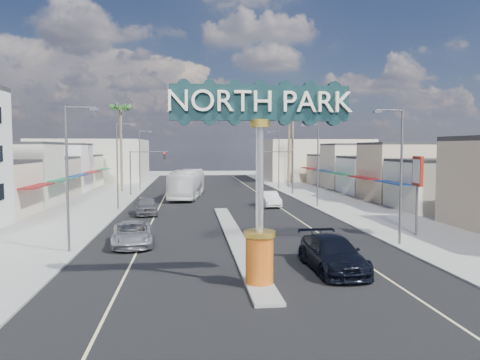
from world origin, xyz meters
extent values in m
plane|color=gray|center=(0.00, 30.00, 0.00)|extent=(160.00, 160.00, 0.00)
cube|color=black|center=(0.00, 30.00, 0.01)|extent=(20.00, 120.00, 0.01)
cube|color=gray|center=(0.00, 14.00, 0.08)|extent=(1.30, 30.00, 0.16)
cube|color=gray|center=(-14.00, 30.00, 0.06)|extent=(8.00, 120.00, 0.12)
cube|color=gray|center=(14.00, 30.00, 0.06)|extent=(8.00, 120.00, 0.12)
cube|color=beige|center=(-24.00, 43.00, 3.00)|extent=(12.00, 42.00, 6.00)
cube|color=#B7B29E|center=(24.00, 43.00, 3.00)|extent=(12.00, 42.00, 6.00)
cube|color=#B7B29E|center=(-22.00, 75.00, 4.00)|extent=(20.00, 20.00, 8.00)
cube|color=beige|center=(22.00, 75.00, 4.00)|extent=(20.00, 20.00, 8.00)
cylinder|color=#C13B0E|center=(0.00, 2.00, 1.26)|extent=(1.30, 1.30, 2.20)
cylinder|color=gold|center=(0.00, 2.00, 2.49)|extent=(1.50, 1.50, 0.25)
cylinder|color=#B7B7BC|center=(0.00, 2.00, 5.01)|extent=(0.36, 0.36, 4.80)
cylinder|color=gold|center=(0.00, 2.00, 7.58)|extent=(0.90, 0.90, 0.35)
cube|color=black|center=(0.00, 2.00, 8.51)|extent=(8.20, 0.50, 1.60)
cylinder|color=#47474C|center=(-11.00, 44.00, 3.00)|extent=(0.18, 0.18, 6.00)
cylinder|color=#47474C|center=(-8.50, 44.00, 5.90)|extent=(5.00, 0.12, 0.12)
cube|color=black|center=(-6.50, 44.00, 5.40)|extent=(0.32, 0.32, 1.00)
sphere|color=red|center=(-6.50, 43.82, 5.72)|extent=(0.22, 0.22, 0.22)
cylinder|color=#47474C|center=(11.00, 44.00, 3.00)|extent=(0.18, 0.18, 6.00)
cylinder|color=#47474C|center=(8.50, 44.00, 5.90)|extent=(5.00, 0.12, 0.12)
cube|color=black|center=(6.50, 44.00, 5.40)|extent=(0.32, 0.32, 1.00)
sphere|color=red|center=(6.50, 43.82, 5.72)|extent=(0.22, 0.22, 0.22)
cylinder|color=#47474C|center=(-10.60, 10.00, 4.50)|extent=(0.16, 0.16, 9.00)
cylinder|color=#47474C|center=(-9.70, 10.00, 8.90)|extent=(1.80, 0.10, 0.10)
cube|color=#47474C|center=(-8.90, 10.00, 8.80)|extent=(0.50, 0.22, 0.15)
cylinder|color=#47474C|center=(-10.60, 30.00, 4.50)|extent=(0.16, 0.16, 9.00)
cylinder|color=#47474C|center=(-9.70, 30.00, 8.90)|extent=(1.80, 0.10, 0.10)
cube|color=#47474C|center=(-8.90, 30.00, 8.80)|extent=(0.50, 0.22, 0.15)
cylinder|color=#47474C|center=(-10.60, 52.00, 4.50)|extent=(0.16, 0.16, 9.00)
cylinder|color=#47474C|center=(-9.70, 52.00, 8.90)|extent=(1.80, 0.10, 0.10)
cube|color=#47474C|center=(-8.90, 52.00, 8.80)|extent=(0.50, 0.22, 0.15)
cylinder|color=#47474C|center=(10.60, 10.00, 4.50)|extent=(0.16, 0.16, 9.00)
cylinder|color=#47474C|center=(9.70, 10.00, 8.90)|extent=(1.80, 0.10, 0.10)
cube|color=#47474C|center=(8.90, 10.00, 8.80)|extent=(0.50, 0.22, 0.15)
cylinder|color=#47474C|center=(10.60, 30.00, 4.50)|extent=(0.16, 0.16, 9.00)
cylinder|color=#47474C|center=(9.70, 30.00, 8.90)|extent=(1.80, 0.10, 0.10)
cube|color=#47474C|center=(8.90, 30.00, 8.80)|extent=(0.50, 0.22, 0.15)
cylinder|color=#47474C|center=(10.60, 52.00, 4.50)|extent=(0.16, 0.16, 9.00)
cylinder|color=#47474C|center=(9.70, 52.00, 8.90)|extent=(1.80, 0.10, 0.10)
cube|color=#47474C|center=(8.90, 52.00, 8.80)|extent=(0.50, 0.22, 0.15)
cylinder|color=brown|center=(-13.00, 50.00, 6.00)|extent=(0.36, 0.36, 12.00)
cylinder|color=brown|center=(13.00, 56.00, 5.50)|extent=(0.36, 0.36, 11.00)
cylinder|color=brown|center=(15.00, 62.00, 6.50)|extent=(0.36, 0.36, 13.00)
imported|color=#ADADB2|center=(-6.99, 11.89, 0.78)|extent=(3.14, 5.83, 1.55)
imported|color=black|center=(4.25, 4.36, 0.90)|extent=(2.70, 6.25, 1.79)
imported|color=#5E5E62|center=(-7.38, 26.29, 0.89)|extent=(2.60, 5.38, 1.77)
imported|color=silver|center=(5.50, 31.07, 0.83)|extent=(1.98, 5.12, 1.66)
imported|color=silver|center=(-3.50, 40.82, 1.82)|extent=(4.79, 13.35, 3.64)
cylinder|color=#47474C|center=(13.17, 12.80, 1.91)|extent=(0.18, 0.18, 3.59)
cube|color=maroon|center=(13.17, 12.80, 4.79)|extent=(0.49, 1.81, 2.15)
cube|color=white|center=(13.05, 12.82, 4.79)|extent=(0.23, 1.42, 1.70)
camera|label=1|loc=(-3.23, -19.26, 6.49)|focal=35.00mm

